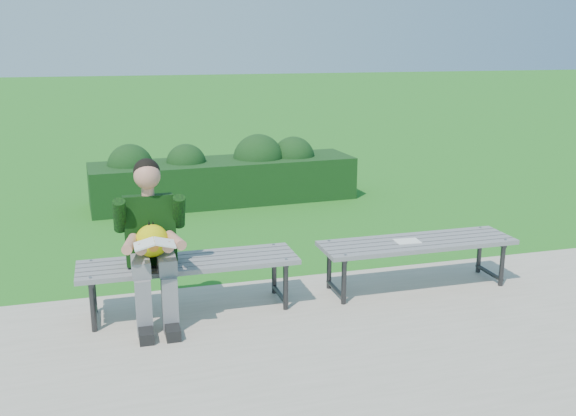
% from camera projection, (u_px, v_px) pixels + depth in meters
% --- Properties ---
extents(ground, '(80.00, 80.00, 0.00)m').
position_uv_depth(ground, '(275.00, 281.00, 6.15)').
color(ground, '#316D21').
rests_on(ground, ground).
extents(walkway, '(30.00, 3.50, 0.02)m').
position_uv_depth(walkway, '(339.00, 365.00, 4.52)').
color(walkway, beige).
rests_on(walkway, ground).
extents(hedge, '(3.75, 1.11, 0.94)m').
position_uv_depth(hedge, '(225.00, 174.00, 9.14)').
color(hedge, '#11370C').
rests_on(hedge, ground).
extents(bench_left, '(1.80, 0.50, 0.46)m').
position_uv_depth(bench_left, '(189.00, 266.00, 5.32)').
color(bench_left, gray).
rests_on(bench_left, walkway).
extents(bench_right, '(1.80, 0.50, 0.46)m').
position_uv_depth(bench_right, '(417.00, 246.00, 5.85)').
color(bench_right, gray).
rests_on(bench_right, walkway).
extents(seated_boy, '(0.56, 0.76, 1.31)m').
position_uv_depth(seated_boy, '(151.00, 238.00, 5.07)').
color(seated_boy, slate).
rests_on(seated_boy, walkway).
extents(paper_sheet, '(0.23, 0.18, 0.01)m').
position_uv_depth(paper_sheet, '(407.00, 241.00, 5.80)').
color(paper_sheet, white).
rests_on(paper_sheet, bench_right).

